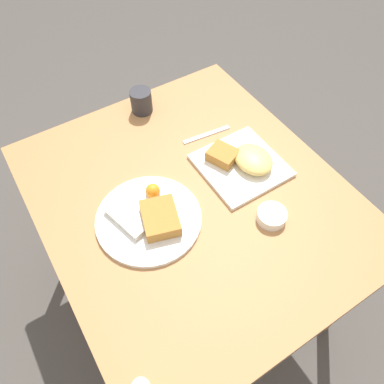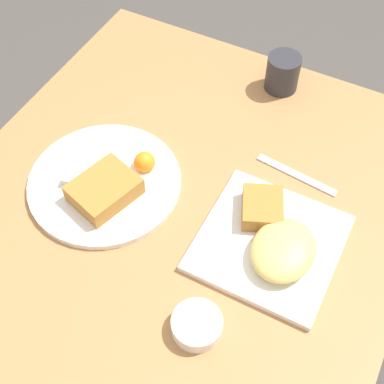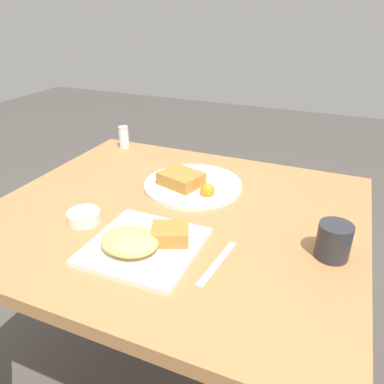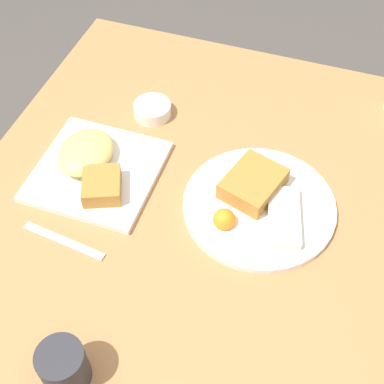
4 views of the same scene
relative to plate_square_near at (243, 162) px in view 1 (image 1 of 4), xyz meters
The scene contains 7 objects.
ground_plane 0.77m from the plate_square_near, 93.16° to the left, with size 8.00×8.00×0.00m, color #4C4742.
dining_table 0.23m from the plate_square_near, 93.16° to the left, with size 1.03×0.89×0.72m.
plate_square_near is the anchor object (origin of this frame).
plate_oval_far 0.36m from the plate_square_near, 93.77° to the left, with size 0.31×0.31×0.05m.
sauce_ramekin 0.21m from the plate_square_near, 165.99° to the left, with size 0.09×0.09×0.03m.
butter_knife 0.18m from the plate_square_near, ahead, with size 0.04×0.18×0.00m.
coffee_mug 0.44m from the plate_square_near, 19.86° to the left, with size 0.08×0.08×0.09m.
Camera 1 is at (-0.57, 0.36, 1.65)m, focal length 35.00 mm.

